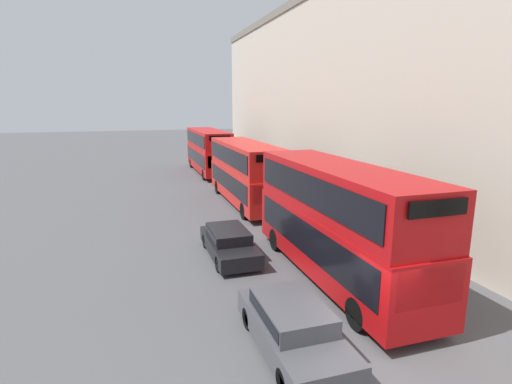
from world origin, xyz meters
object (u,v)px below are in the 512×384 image
at_px(pedestrian, 349,235).
at_px(bus_leading, 337,217).
at_px(bus_third_in_queue, 208,149).
at_px(car_dark_sedan, 292,326).
at_px(bus_second_in_queue, 246,170).
at_px(car_hatchback, 229,242).

bearing_deg(pedestrian, bus_leading, -130.30).
bearing_deg(bus_third_in_queue, pedestrian, -84.88).
xyz_separation_m(car_dark_sedan, pedestrian, (5.48, 6.34, 0.00)).
distance_m(bus_third_in_queue, pedestrian, 23.34).
bearing_deg(bus_leading, bus_second_in_queue, 90.00).
height_order(bus_third_in_queue, car_dark_sedan, bus_third_in_queue).
bearing_deg(bus_third_in_queue, car_hatchback, -98.68).
xyz_separation_m(car_dark_sedan, car_hatchback, (-0.00, 7.27, -0.06)).
bearing_deg(car_dark_sedan, bus_leading, 48.86).
bearing_deg(bus_leading, car_dark_sedan, -131.14).
bearing_deg(car_dark_sedan, car_hatchback, 90.00).
height_order(bus_leading, car_dark_sedan, bus_leading).
height_order(car_dark_sedan, pedestrian, pedestrian).
xyz_separation_m(bus_leading, car_hatchback, (-3.40, 3.38, -1.77)).
height_order(bus_leading, bus_second_in_queue, bus_leading).
xyz_separation_m(bus_second_in_queue, bus_third_in_queue, (-0.00, 13.18, 0.03)).
distance_m(bus_second_in_queue, car_hatchback, 9.84).
height_order(bus_second_in_queue, bus_third_in_queue, bus_third_in_queue).
distance_m(bus_second_in_queue, pedestrian, 10.35).
bearing_deg(car_dark_sedan, pedestrian, 49.18).
bearing_deg(bus_third_in_queue, bus_leading, -90.00).
bearing_deg(pedestrian, car_hatchback, 170.39).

